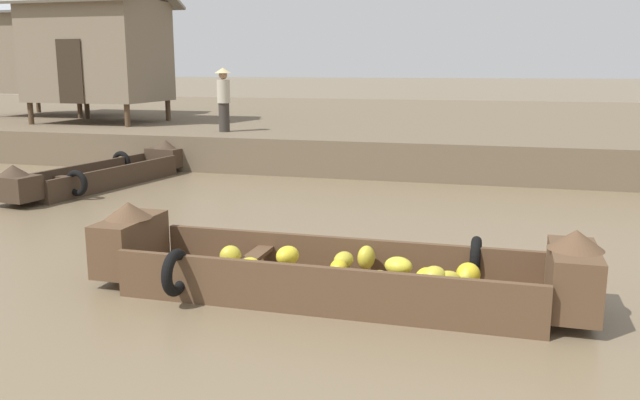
# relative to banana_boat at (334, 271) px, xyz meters

# --- Properties ---
(ground_plane) EXTENTS (300.00, 300.00, 0.00)m
(ground_plane) POSITION_rel_banana_boat_xyz_m (0.96, 4.48, -0.31)
(ground_plane) COLOR #726047
(riverbank_strip) EXTENTS (160.00, 20.00, 0.88)m
(riverbank_strip) POSITION_rel_banana_boat_xyz_m (0.96, 17.76, 0.13)
(riverbank_strip) COLOR brown
(riverbank_strip) RESTS_ON ground
(banana_boat) EXTENTS (5.66, 1.94, 0.95)m
(banana_boat) POSITION_rel_banana_boat_xyz_m (0.00, 0.00, 0.00)
(banana_boat) COLOR brown
(banana_boat) RESTS_ON ground
(cargo_boat_upstream) EXTENTS (1.63, 5.24, 0.78)m
(cargo_boat_upstream) POSITION_rel_banana_boat_xyz_m (-6.61, 5.47, -0.04)
(cargo_boat_upstream) COLOR #3D2D21
(cargo_boat_upstream) RESTS_ON ground
(stilt_house_left) EXTENTS (4.83, 3.24, 4.24)m
(stilt_house_left) POSITION_rel_banana_boat_xyz_m (-13.21, 13.10, 2.83)
(stilt_house_left) COLOR #4C3826
(stilt_house_left) RESTS_ON riverbank_strip
(stilt_house_mid_left) EXTENTS (4.34, 3.28, 4.37)m
(stilt_house_mid_left) POSITION_rel_banana_boat_xyz_m (-10.16, 10.96, 2.79)
(stilt_house_mid_left) COLOR #4C3826
(stilt_house_mid_left) RESTS_ON riverbank_strip
(vendor_person) EXTENTS (0.44, 0.44, 1.66)m
(vendor_person) POSITION_rel_banana_boat_xyz_m (-5.31, 9.19, 1.50)
(vendor_person) COLOR #332D28
(vendor_person) RESTS_ON riverbank_strip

